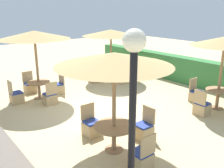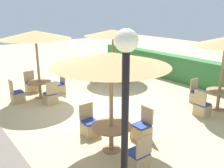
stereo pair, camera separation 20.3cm
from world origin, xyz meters
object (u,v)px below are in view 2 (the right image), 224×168
at_px(parasol_back_left, 113,33).
at_px(parasol_front_left, 35,35).
at_px(patio_chair_back_left_south, 96,77).
at_px(round_table_front_left, 40,86).
at_px(patio_chair_front_left_west, 31,86).
at_px(patio_chair_front_left_south, 17,96).
at_px(patio_chair_back_right_west, 197,96).
at_px(round_table_back_left, 113,67).
at_px(patio_chair_front_left_east, 51,97).
at_px(patio_chair_back_left_east, 125,78).
at_px(round_table_back_right, 219,95).
at_px(lamp_post, 125,92).
at_px(patio_chair_back_left_west, 101,70).
at_px(patio_chair_front_right_north, 142,130).
at_px(round_table_front_right, 111,131).
at_px(patio_chair_back_right_south, 202,108).
at_px(parasol_front_right, 111,59).
at_px(patio_chair_front_right_east, 138,159).
at_px(patio_chair_front_left_north, 59,87).
at_px(patio_chair_front_right_west, 90,126).

distance_m(parasol_back_left, parasol_front_left, 4.25).
relative_size(patio_chair_back_left_south, round_table_front_left, 1.01).
bearing_deg(patio_chair_front_left_west, patio_chair_front_left_south, 45.42).
height_order(patio_chair_front_left_south, patio_chair_back_right_west, same).
distance_m(round_table_back_left, patio_chair_front_left_east, 4.43).
distance_m(patio_chair_back_left_east, round_table_back_right, 4.74).
bearing_deg(round_table_front_left, patio_chair_back_right_west, 47.62).
bearing_deg(parasol_front_left, parasol_back_left, 96.97).
xyz_separation_m(lamp_post, patio_chair_front_left_south, (-6.89, 0.27, -2.09)).
relative_size(patio_chair_front_left_west, round_table_back_right, 1.01).
bearing_deg(patio_chair_back_left_west, patio_chair_front_right_north, 63.98).
bearing_deg(patio_chair_back_left_west, patio_chair_back_right_west, 94.94).
bearing_deg(round_table_back_left, round_table_front_right, -37.87).
bearing_deg(patio_chair_back_left_west, round_table_front_right, 56.99).
bearing_deg(round_table_front_right, patio_chair_front_left_east, 178.05).
xyz_separation_m(patio_chair_front_left_east, patio_chair_front_right_north, (4.16, 0.91, 0.00)).
relative_size(lamp_post, patio_chair_back_right_south, 3.57).
bearing_deg(parasol_front_right, lamp_post, -31.32).
bearing_deg(round_table_back_left, patio_chair_front_right_north, -30.24).
relative_size(round_table_front_left, patio_chair_front_right_east, 0.99).
bearing_deg(parasol_front_right, patio_chair_front_left_south, -170.50).
bearing_deg(patio_chair_back_right_west, patio_chair_back_left_west, -85.06).
height_order(parasol_front_left, round_table_back_right, parasol_front_left).
relative_size(patio_chair_front_left_west, patio_chair_back_right_south, 1.00).
bearing_deg(patio_chair_back_right_south, patio_chair_back_right_west, 131.41).
bearing_deg(round_table_front_right, patio_chair_front_left_north, 169.10).
xyz_separation_m(lamp_post, patio_chair_front_left_north, (-6.91, 2.09, -2.09)).
bearing_deg(parasol_front_right, round_table_front_right, -45.00).
bearing_deg(patio_chair_front_right_east, round_table_front_left, 88.98).
distance_m(round_table_front_left, patio_chair_front_left_north, 0.92).
relative_size(lamp_post, patio_chair_front_left_north, 3.57).
xyz_separation_m(lamp_post, round_table_back_right, (-1.65, 5.93, -1.80)).
distance_m(patio_chair_front_left_east, patio_chair_front_left_west, 1.88).
xyz_separation_m(patio_chair_front_right_north, patio_chair_front_right_east, (0.97, -1.06, 0.00)).
bearing_deg(patio_chair_back_left_east, patio_chair_back_right_south, -95.21).
bearing_deg(patio_chair_back_right_west, patio_chair_front_left_west, -47.87).
bearing_deg(patio_chair_back_right_south, parasol_front_right, -92.27).
bearing_deg(round_table_front_left, patio_chair_front_left_east, 2.61).
relative_size(patio_chair_back_left_east, round_table_front_right, 0.88).
bearing_deg(patio_chair_front_right_east, patio_chair_back_left_west, 60.56).
bearing_deg(patio_chair_front_left_west, patio_chair_back_left_south, 171.82).
bearing_deg(patio_chair_back_right_west, round_table_back_left, -83.90).
relative_size(parasol_front_left, patio_chair_back_right_west, 3.00).
bearing_deg(round_table_back_right, patio_chair_back_left_east, -173.45).
relative_size(patio_chair_back_left_west, patio_chair_back_left_south, 1.00).
bearing_deg(patio_chair_front_left_north, patio_chair_back_left_south, -78.49).
bearing_deg(parasol_front_right, patio_chair_front_right_west, 179.58).
relative_size(round_table_front_left, patio_chair_back_right_south, 0.99).
relative_size(patio_chair_front_left_south, patio_chair_front_right_north, 1.00).
distance_m(parasol_front_left, patio_chair_front_left_north, 2.49).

